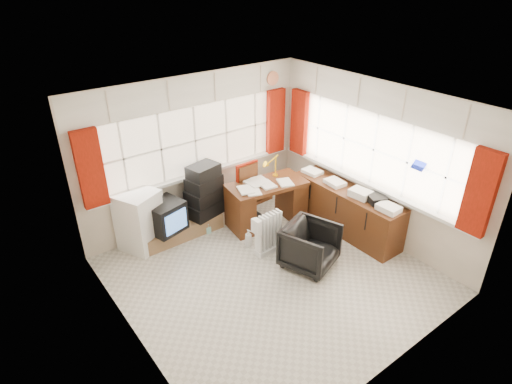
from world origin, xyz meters
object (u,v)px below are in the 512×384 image
desk_lamp (276,161)px  crt_tv (165,216)px  tv_bench (179,228)px  mini_fridge (140,220)px  task_chair (251,191)px  credenza (346,209)px  desk (266,201)px  radiator (268,237)px  office_chair (310,246)px

desk_lamp → crt_tv: 2.03m
tv_bench → crt_tv: size_ratio=2.22×
tv_bench → crt_tv: (-0.25, -0.09, 0.37)m
tv_bench → mini_fridge: size_ratio=1.48×
crt_tv → mini_fridge: 0.39m
task_chair → credenza: task_chair is taller
tv_bench → mini_fridge: mini_fridge is taller
tv_bench → mini_fridge: (-0.61, 0.08, 0.35)m
desk → radiator: bearing=-126.4°
mini_fridge → crt_tv: bearing=-25.1°
credenza → office_chair: bearing=-163.2°
desk → mini_fridge: size_ratio=1.46×
radiator → mini_fridge: 1.99m
desk_lamp → radiator: desk_lamp is taller
mini_fridge → radiator: bearing=-41.7°
office_chair → mini_fridge: (-1.75, 1.94, 0.14)m
mini_fridge → desk: bearing=-17.7°
office_chair → task_chair: bearing=67.7°
task_chair → tv_bench: bearing=165.1°
crt_tv → mini_fridge: (-0.35, 0.17, -0.02)m
tv_bench → credenza: bearing=-33.7°
tv_bench → office_chair: bearing=-58.4°
desk_lamp → task_chair: size_ratio=0.37×
desk → mini_fridge: bearing=162.3°
desk_lamp → tv_bench: desk_lamp is taller
task_chair → office_chair: bearing=-92.8°
tv_bench → mini_fridge: bearing=172.5°
desk_lamp → radiator: size_ratio=0.58×
tv_bench → crt_tv: 0.45m
tv_bench → crt_tv: crt_tv is taller
desk → office_chair: size_ratio=1.90×
credenza → tv_bench: (-2.28, 1.52, -0.27)m
radiator → tv_bench: size_ratio=0.48×
office_chair → mini_fridge: mini_fridge is taller
desk_lamp → tv_bench: bearing=166.2°
radiator → credenza: (1.41, -0.28, 0.12)m
desk → office_chair: (-0.23, -1.31, -0.09)m
credenza → mini_fridge: (-2.89, 1.60, 0.08)m
desk → desk_lamp: 0.69m
desk → mini_fridge: mini_fridge is taller
desk → credenza: (0.90, -0.97, -0.03)m
desk → credenza: bearing=-47.0°
desk_lamp → credenza: (0.60, -1.11, -0.63)m
desk → crt_tv: size_ratio=2.19×
desk_lamp → desk: bearing=-154.7°
desk → radiator: 0.86m
tv_bench → desk_lamp: bearing=-13.8°
task_chair → tv_bench: 1.33m
office_chair → mini_fridge: size_ratio=0.77×
credenza → crt_tv: (-2.53, 1.43, 0.10)m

